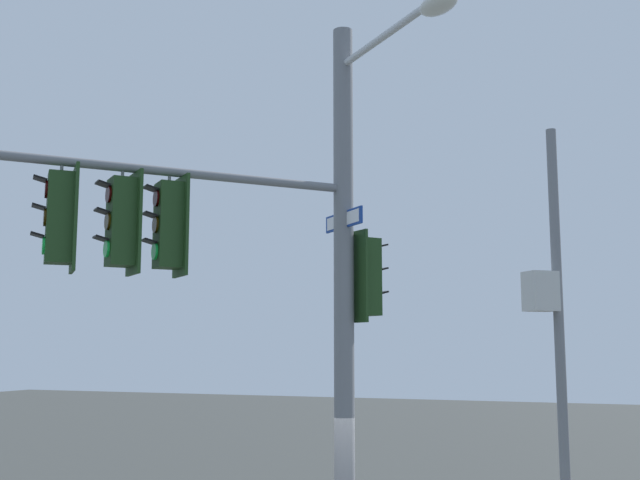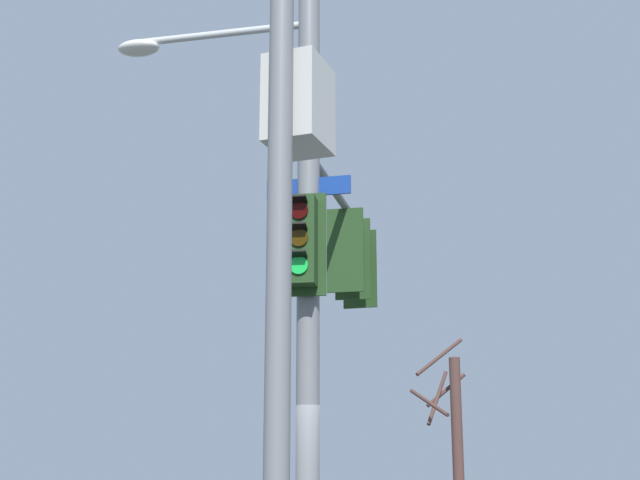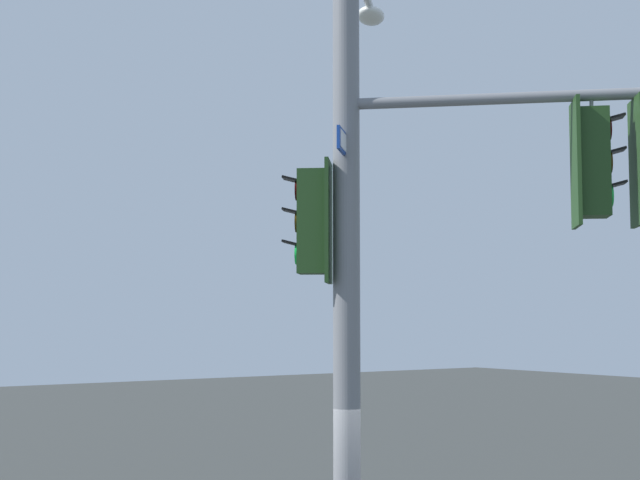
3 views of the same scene
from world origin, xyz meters
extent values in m
cylinder|color=slate|center=(-0.09, 0.30, 4.03)|extent=(0.28, 0.28, 8.07)
cylinder|color=silver|center=(0.79, -0.55, 7.54)|extent=(1.83, 1.76, 0.10)
ellipsoid|color=silver|center=(1.67, -1.39, 7.46)|extent=(0.68, 0.68, 0.20)
cylinder|color=slate|center=(-1.78, -1.47, 5.70)|extent=(3.47, 3.61, 0.12)
cube|color=#1E3D19|center=(-1.84, -1.52, 5.00)|extent=(0.47, 0.46, 1.10)
cube|color=#1E3D19|center=(-1.73, -1.40, 5.00)|extent=(0.44, 0.41, 1.30)
cylinder|color=#2F0403|center=(-1.95, -1.65, 5.34)|extent=(0.18, 0.17, 0.22)
cube|color=black|center=(-2.00, -1.70, 5.46)|extent=(0.26, 0.26, 0.06)
cylinder|color=#352504|center=(-1.95, -1.65, 5.00)|extent=(0.18, 0.17, 0.22)
cube|color=black|center=(-2.00, -1.70, 5.12)|extent=(0.26, 0.26, 0.06)
cylinder|color=#19D147|center=(-1.95, -1.65, 4.66)|extent=(0.18, 0.17, 0.22)
cube|color=black|center=(-2.00, -1.70, 4.78)|extent=(0.26, 0.26, 0.06)
cylinder|color=slate|center=(-1.84, -1.52, 5.62)|extent=(0.04, 0.04, 0.15)
cube|color=#1E3D19|center=(-2.25, -1.95, 5.00)|extent=(0.47, 0.46, 1.10)
cube|color=#1E3D19|center=(-2.14, -1.82, 5.00)|extent=(0.45, 0.39, 1.30)
cylinder|color=#2F0403|center=(-2.36, -2.08, 5.34)|extent=(0.19, 0.17, 0.22)
cube|color=black|center=(-2.41, -2.14, 5.46)|extent=(0.26, 0.26, 0.06)
cylinder|color=#352504|center=(-2.36, -2.08, 5.00)|extent=(0.19, 0.17, 0.22)
cube|color=black|center=(-2.41, -2.14, 5.12)|extent=(0.26, 0.26, 0.06)
cylinder|color=#19D147|center=(-2.36, -2.08, 4.66)|extent=(0.19, 0.17, 0.22)
cube|color=black|center=(-2.41, -2.14, 4.78)|extent=(0.26, 0.26, 0.06)
cylinder|color=slate|center=(-2.25, -1.95, 5.62)|extent=(0.04, 0.04, 0.15)
cube|color=#1E3D19|center=(-2.76, -2.48, 5.00)|extent=(0.46, 0.47, 1.10)
cube|color=#1E3D19|center=(-2.63, -2.37, 5.00)|extent=(0.41, 0.44, 1.30)
cylinder|color=#2F0403|center=(-2.88, -2.59, 5.34)|extent=(0.17, 0.18, 0.22)
cube|color=black|center=(-2.93, -2.64, 5.46)|extent=(0.26, 0.26, 0.06)
cylinder|color=#352504|center=(-2.88, -2.59, 5.00)|extent=(0.17, 0.18, 0.22)
cube|color=black|center=(-2.93, -2.64, 5.12)|extent=(0.26, 0.26, 0.06)
cylinder|color=#19D147|center=(-2.88, -2.59, 4.66)|extent=(0.17, 0.18, 0.22)
cube|color=black|center=(-2.93, -2.64, 4.78)|extent=(0.26, 0.26, 0.06)
cylinder|color=slate|center=(-2.76, -2.48, 5.62)|extent=(0.04, 0.04, 0.15)
cube|color=#1E3D19|center=(0.16, 0.56, 4.44)|extent=(0.47, 0.46, 1.10)
cube|color=#1E3D19|center=(0.05, 0.43, 4.44)|extent=(0.46, 0.39, 1.30)
cylinder|color=#2F0403|center=(0.26, 0.69, 4.78)|extent=(0.19, 0.16, 0.22)
cube|color=black|center=(0.31, 0.74, 4.90)|extent=(0.26, 0.26, 0.06)
cylinder|color=#352504|center=(0.26, 0.69, 4.44)|extent=(0.19, 0.16, 0.22)
cube|color=black|center=(0.31, 0.74, 4.56)|extent=(0.26, 0.26, 0.06)
cylinder|color=#19D147|center=(0.26, 0.69, 4.10)|extent=(0.19, 0.16, 0.22)
cube|color=black|center=(0.31, 0.74, 4.22)|extent=(0.26, 0.26, 0.06)
cube|color=navy|center=(-0.09, 0.30, 5.24)|extent=(0.81, 0.79, 0.24)
cube|color=white|center=(-0.11, 0.28, 5.24)|extent=(0.72, 0.71, 0.18)
cylinder|color=slate|center=(2.54, 4.41, 3.70)|extent=(0.18, 0.18, 7.41)
cube|color=silver|center=(2.26, 4.19, 4.43)|extent=(0.67, 0.65, 0.70)
cylinder|color=#4E332E|center=(-8.29, -6.93, 2.21)|extent=(0.26, 0.26, 4.42)
cylinder|color=#4E332E|center=(-7.55, -6.99, 3.35)|extent=(0.22, 1.52, 0.74)
cylinder|color=#4E332E|center=(-8.10, -7.36, 3.51)|extent=(0.98, 0.50, 1.34)
cylinder|color=#4E332E|center=(-8.35, -7.57, 4.51)|extent=(1.34, 0.22, 0.99)
cylinder|color=#4E332E|center=(-8.40, -7.41, 3.70)|extent=(1.04, 0.32, 0.84)
camera|label=1|loc=(3.37, -9.91, 3.48)|focal=43.17mm
camera|label=2|loc=(5.49, 9.89, 1.63)|focal=51.36mm
camera|label=3|loc=(-8.00, 6.04, 3.43)|focal=52.44mm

